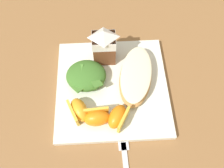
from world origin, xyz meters
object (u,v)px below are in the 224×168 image
at_px(cheesy_pizza_bread, 136,76).
at_px(orange_wedge_front, 79,110).
at_px(orange_wedge_rear, 118,117).
at_px(milk_carton, 104,45).
at_px(white_plate, 112,87).
at_px(green_salad_pile, 86,76).
at_px(orange_wedge_middle, 97,117).

xyz_separation_m(cheesy_pizza_bread, orange_wedge_front, (-0.14, -0.08, 0.00)).
bearing_deg(cheesy_pizza_bread, orange_wedge_rear, -115.98).
distance_m(cheesy_pizza_bread, orange_wedge_rear, 0.12).
bearing_deg(milk_carton, white_plate, -79.64).
bearing_deg(milk_carton, orange_wedge_rear, -82.14).
height_order(white_plate, green_salad_pile, green_salad_pile).
xyz_separation_m(orange_wedge_front, orange_wedge_middle, (0.04, -0.02, 0.00)).
distance_m(orange_wedge_front, orange_wedge_middle, 0.05).
relative_size(orange_wedge_front, orange_wedge_rear, 0.99).
bearing_deg(orange_wedge_middle, green_salad_pile, 102.45).
bearing_deg(white_plate, milk_carton, 100.36).
bearing_deg(orange_wedge_rear, white_plate, 95.51).
bearing_deg(orange_wedge_rear, green_salad_pile, 122.80).
bearing_deg(white_plate, cheesy_pizza_bread, 13.81).
xyz_separation_m(green_salad_pile, milk_carton, (0.05, 0.06, 0.04)).
height_order(milk_carton, orange_wedge_rear, milk_carton).
height_order(green_salad_pile, orange_wedge_front, same).
bearing_deg(white_plate, green_salad_pile, 161.23).
relative_size(cheesy_pizza_bread, orange_wedge_front, 2.64).
xyz_separation_m(green_salad_pile, orange_wedge_front, (-0.02, -0.09, -0.00)).
height_order(milk_carton, orange_wedge_middle, milk_carton).
bearing_deg(orange_wedge_middle, white_plate, 66.31).
relative_size(green_salad_pile, orange_wedge_middle, 1.60).
bearing_deg(cheesy_pizza_bread, white_plate, -166.19).
bearing_deg(white_plate, orange_wedge_front, -139.37).
bearing_deg(green_salad_pile, cheesy_pizza_bread, -3.17).
height_order(white_plate, cheesy_pizza_bread, cheesy_pizza_bread).
distance_m(cheesy_pizza_bread, orange_wedge_front, 0.16).
relative_size(cheesy_pizza_bread, milk_carton, 1.67).
bearing_deg(orange_wedge_front, white_plate, 40.63).
height_order(green_salad_pile, orange_wedge_middle, same).
relative_size(white_plate, orange_wedge_middle, 4.49).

